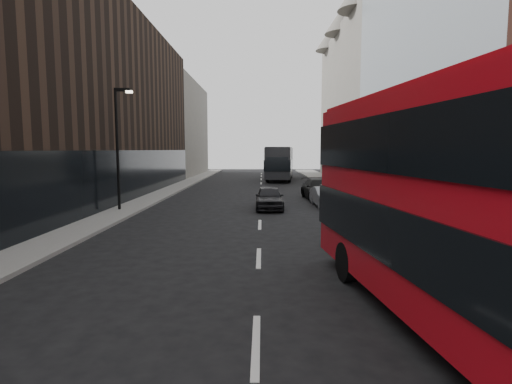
{
  "coord_description": "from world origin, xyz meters",
  "views": [
    {
      "loc": [
        0.11,
        -5.14,
        3.64
      ],
      "look_at": [
        -0.05,
        5.58,
        2.5
      ],
      "focal_mm": 28.0,
      "sensor_mm": 36.0,
      "label": 1
    }
  ],
  "objects_px": {
    "car_c": "(319,189)",
    "street_lamp": "(118,140)",
    "red_bus": "(487,201)",
    "grey_bus": "(280,162)",
    "car_a": "(269,198)",
    "car_b": "(325,197)"
  },
  "relations": [
    {
      "from": "car_c",
      "to": "street_lamp",
      "type": "bearing_deg",
      "value": -158.61
    },
    {
      "from": "street_lamp",
      "to": "red_bus",
      "type": "bearing_deg",
      "value": -52.31
    },
    {
      "from": "grey_bus",
      "to": "car_a",
      "type": "xyz_separation_m",
      "value": [
        -1.74,
        -24.02,
        -1.41
      ]
    },
    {
      "from": "red_bus",
      "to": "car_b",
      "type": "relative_size",
      "value": 3.23
    },
    {
      "from": "street_lamp",
      "to": "car_c",
      "type": "relative_size",
      "value": 1.35
    },
    {
      "from": "red_bus",
      "to": "grey_bus",
      "type": "distance_m",
      "value": 41.3
    },
    {
      "from": "grey_bus",
      "to": "car_c",
      "type": "relative_size",
      "value": 2.39
    },
    {
      "from": "red_bus",
      "to": "grey_bus",
      "type": "bearing_deg",
      "value": 85.48
    },
    {
      "from": "street_lamp",
      "to": "car_b",
      "type": "xyz_separation_m",
      "value": [
        12.37,
        2.29,
        -3.55
      ]
    },
    {
      "from": "red_bus",
      "to": "grey_bus",
      "type": "xyz_separation_m",
      "value": [
        -1.85,
        41.25,
        -0.6
      ]
    },
    {
      "from": "car_a",
      "to": "car_b",
      "type": "bearing_deg",
      "value": 16.04
    },
    {
      "from": "red_bus",
      "to": "car_b",
      "type": "xyz_separation_m",
      "value": [
        0.01,
        18.29,
        -2.09
      ]
    },
    {
      "from": "grey_bus",
      "to": "car_b",
      "type": "xyz_separation_m",
      "value": [
        1.86,
        -22.96,
        -1.49
      ]
    },
    {
      "from": "car_a",
      "to": "car_b",
      "type": "distance_m",
      "value": 3.75
    },
    {
      "from": "car_b",
      "to": "red_bus",
      "type": "bearing_deg",
      "value": -94.3
    },
    {
      "from": "car_a",
      "to": "car_c",
      "type": "xyz_separation_m",
      "value": [
        3.75,
        4.77,
        0.05
      ]
    },
    {
      "from": "grey_bus",
      "to": "car_b",
      "type": "distance_m",
      "value": 23.08
    },
    {
      "from": "car_a",
      "to": "grey_bus",
      "type": "bearing_deg",
      "value": 85.53
    },
    {
      "from": "car_a",
      "to": "red_bus",
      "type": "bearing_deg",
      "value": -78.56
    },
    {
      "from": "car_b",
      "to": "car_c",
      "type": "bearing_deg",
      "value": 83.39
    },
    {
      "from": "street_lamp",
      "to": "car_b",
      "type": "relative_size",
      "value": 1.83
    },
    {
      "from": "red_bus",
      "to": "car_a",
      "type": "distance_m",
      "value": 17.72
    }
  ]
}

